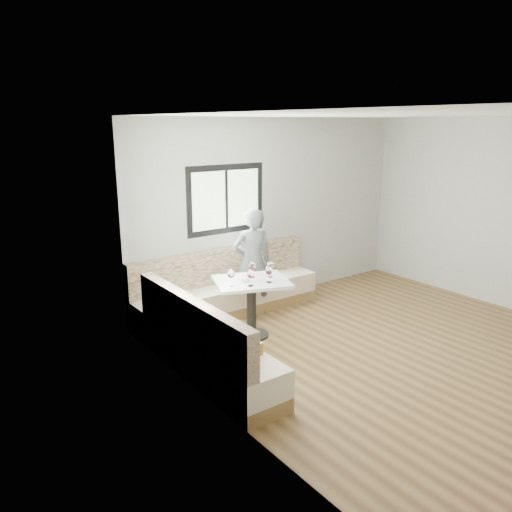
# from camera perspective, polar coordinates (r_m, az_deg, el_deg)

# --- Properties ---
(room) EXTENTS (5.01, 5.01, 2.81)m
(room) POSITION_cam_1_polar(r_m,az_deg,el_deg) (6.06, 15.84, 1.99)
(room) COLOR brown
(room) RESTS_ON ground
(banquette) EXTENTS (2.90, 2.80, 0.95)m
(banquette) POSITION_cam_1_polar(r_m,az_deg,el_deg) (6.51, -4.23, -6.55)
(banquette) COLOR olive
(banquette) RESTS_ON ground
(table) EXTENTS (1.13, 1.01, 0.76)m
(table) POSITION_cam_1_polar(r_m,az_deg,el_deg) (6.46, -0.52, -4.40)
(table) COLOR black
(table) RESTS_ON ground
(person) EXTENTS (0.65, 0.52, 1.56)m
(person) POSITION_cam_1_polar(r_m,az_deg,el_deg) (7.17, -0.40, -0.68)
(person) COLOR #515659
(person) RESTS_ON ground
(olive_ramekin) EXTENTS (0.10, 0.10, 0.04)m
(olive_ramekin) POSITION_cam_1_polar(r_m,az_deg,el_deg) (6.36, -1.23, -2.70)
(olive_ramekin) COLOR white
(olive_ramekin) RESTS_ON table
(wine_glass_a) EXTENTS (0.10, 0.10, 0.21)m
(wine_glass_a) POSITION_cam_1_polar(r_m,az_deg,el_deg) (6.15, -2.87, -2.09)
(wine_glass_a) COLOR white
(wine_glass_a) RESTS_ON table
(wine_glass_b) EXTENTS (0.10, 0.10, 0.21)m
(wine_glass_b) POSITION_cam_1_polar(r_m,az_deg,el_deg) (6.13, -0.62, -2.12)
(wine_glass_b) COLOR white
(wine_glass_b) RESTS_ON table
(wine_glass_c) EXTENTS (0.10, 0.10, 0.21)m
(wine_glass_c) POSITION_cam_1_polar(r_m,az_deg,el_deg) (6.28, 1.49, -1.71)
(wine_glass_c) COLOR white
(wine_glass_c) RESTS_ON table
(wine_glass_d) EXTENTS (0.10, 0.10, 0.21)m
(wine_glass_d) POSITION_cam_1_polar(r_m,az_deg,el_deg) (6.47, -0.44, -1.20)
(wine_glass_d) COLOR white
(wine_glass_d) RESTS_ON table
(wine_glass_e) EXTENTS (0.10, 0.10, 0.21)m
(wine_glass_e) POSITION_cam_1_polar(r_m,az_deg,el_deg) (6.49, 1.61, -1.15)
(wine_glass_e) COLOR white
(wine_glass_e) RESTS_ON table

